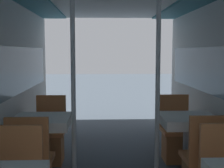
{
  "coord_description": "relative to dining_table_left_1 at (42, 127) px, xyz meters",
  "views": [
    {
      "loc": [
        -0.18,
        -1.19,
        1.5
      ],
      "look_at": [
        -0.05,
        2.32,
        1.14
      ],
      "focal_mm": 50.0,
      "sensor_mm": 36.0,
      "label": 1
    }
  ],
  "objects": [
    {
      "name": "chair_left_far_1",
      "position": [
        0.0,
        0.57,
        -0.35
      ],
      "size": [
        0.41,
        0.41,
        0.9
      ],
      "rotation": [
        0.0,
        0.0,
        3.14
      ],
      "color": "#9C5B31",
      "rests_on": "ground_plane"
    },
    {
      "name": "dining_table_left_1",
      "position": [
        0.0,
        0.0,
        0.0
      ],
      "size": [
        0.66,
        0.66,
        0.75
      ],
      "color": "#4C4C51",
      "rests_on": "ground_plane"
    },
    {
      "name": "support_pole_right_1",
      "position": [
        1.36,
        0.0,
        0.43
      ],
      "size": [
        0.05,
        0.05,
        2.13
      ],
      "color": "silver",
      "rests_on": "ground_plane"
    },
    {
      "name": "dining_table_right_1",
      "position": [
        1.74,
        0.0,
        0.0
      ],
      "size": [
        0.66,
        0.66,
        0.75
      ],
      "color": "#4C4C51",
      "rests_on": "ground_plane"
    },
    {
      "name": "support_pole_left_1",
      "position": [
        0.38,
        0.0,
        0.43
      ],
      "size": [
        0.05,
        0.05,
        2.13
      ],
      "color": "silver",
      "rests_on": "ground_plane"
    },
    {
      "name": "chair_right_far_1",
      "position": [
        1.74,
        0.57,
        -0.35
      ],
      "size": [
        0.41,
        0.41,
        0.9
      ],
      "rotation": [
        0.0,
        0.0,
        3.14
      ],
      "color": "#9C5B31",
      "rests_on": "ground_plane"
    }
  ]
}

